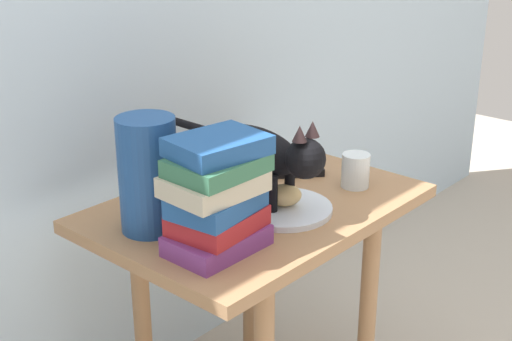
{
  "coord_description": "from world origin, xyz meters",
  "views": [
    {
      "loc": [
        -1.17,
        -1.04,
        1.31
      ],
      "look_at": [
        0.0,
        0.0,
        0.7
      ],
      "focal_mm": 50.61,
      "sensor_mm": 36.0,
      "label": 1
    }
  ],
  "objects": [
    {
      "name": "plate",
      "position": [
        -0.0,
        -0.08,
        0.63
      ],
      "size": [
        0.23,
        0.23,
        0.01
      ],
      "primitive_type": "cylinder",
      "color": "silver",
      "rests_on": "side_table"
    },
    {
      "name": "side_table",
      "position": [
        0.0,
        0.0,
        0.52
      ],
      "size": [
        0.76,
        0.54,
        0.62
      ],
      "color": "#9E724C",
      "rests_on": "ground"
    },
    {
      "name": "green_vase",
      "position": [
        -0.26,
        0.08,
        0.75
      ],
      "size": [
        0.13,
        0.13,
        0.25
      ],
      "primitive_type": "cylinder",
      "color": "navy",
      "rests_on": "side_table"
    },
    {
      "name": "cat",
      "position": [
        -0.01,
        -0.03,
        0.75
      ],
      "size": [
        0.09,
        0.48,
        0.23
      ],
      "color": "black",
      "rests_on": "side_table"
    },
    {
      "name": "tv_remote",
      "position": [
        0.2,
        0.04,
        0.63
      ],
      "size": [
        0.14,
        0.13,
        0.02
      ],
      "primitive_type": "cube",
      "rotation": [
        0.0,
        0.0,
        -0.72
      ],
      "color": "black",
      "rests_on": "side_table"
    },
    {
      "name": "bread_roll",
      "position": [
        0.01,
        -0.08,
        0.66
      ],
      "size": [
        0.1,
        0.1,
        0.05
      ],
      "primitive_type": "ellipsoid",
      "rotation": [
        0.0,
        0.0,
        2.37
      ],
      "color": "#E0BC7A",
      "rests_on": "plate"
    },
    {
      "name": "book_stack",
      "position": [
        -0.23,
        -0.1,
        0.74
      ],
      "size": [
        0.21,
        0.16,
        0.24
      ],
      "color": "#72337A",
      "rests_on": "side_table"
    },
    {
      "name": "candle_jar",
      "position": [
        0.24,
        -0.12,
        0.66
      ],
      "size": [
        0.07,
        0.07,
        0.08
      ],
      "color": "silver",
      "rests_on": "side_table"
    }
  ]
}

